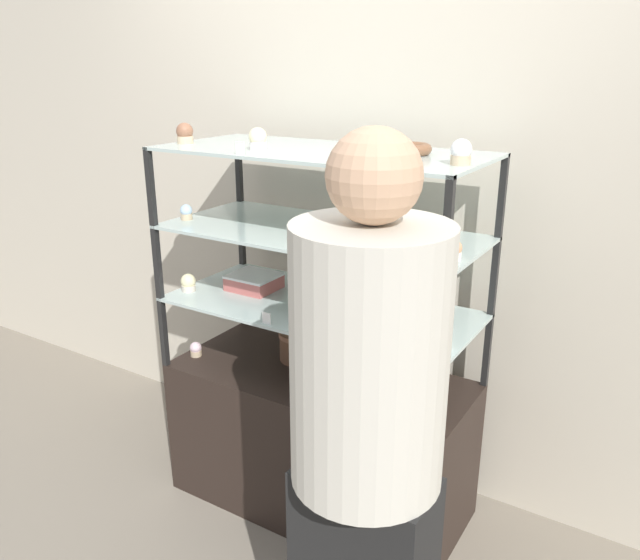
# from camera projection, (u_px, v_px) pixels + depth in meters

# --- Properties ---
(ground_plane) EXTENTS (20.00, 20.00, 0.00)m
(ground_plane) POSITION_uv_depth(u_px,v_px,m) (320.00, 498.00, 2.74)
(ground_plane) COLOR gray
(back_wall) EXTENTS (8.00, 0.05, 2.60)m
(back_wall) POSITION_uv_depth(u_px,v_px,m) (372.00, 190.00, 2.66)
(back_wall) COLOR beige
(back_wall) RESTS_ON ground_plane
(display_base) EXTENTS (1.22, 0.56, 0.61)m
(display_base) POSITION_uv_depth(u_px,v_px,m) (320.00, 439.00, 2.64)
(display_base) COLOR black
(display_base) RESTS_ON ground_plane
(display_riser_lower) EXTENTS (1.22, 0.56, 0.30)m
(display_riser_lower) POSITION_uv_depth(u_px,v_px,m) (320.00, 310.00, 2.45)
(display_riser_lower) COLOR black
(display_riser_lower) RESTS_ON display_base
(display_riser_middle) EXTENTS (1.22, 0.56, 0.30)m
(display_riser_middle) POSITION_uv_depth(u_px,v_px,m) (320.00, 235.00, 2.35)
(display_riser_middle) COLOR black
(display_riser_middle) RESTS_ON display_riser_lower
(display_riser_upper) EXTENTS (1.22, 0.56, 0.30)m
(display_riser_upper) POSITION_uv_depth(u_px,v_px,m) (320.00, 155.00, 2.25)
(display_riser_upper) COLOR black
(display_riser_upper) RESTS_ON display_riser_middle
(layer_cake_centerpiece) EXTENTS (0.17, 0.17, 0.13)m
(layer_cake_centerpiece) POSITION_uv_depth(u_px,v_px,m) (299.00, 345.00, 2.65)
(layer_cake_centerpiece) COLOR brown
(layer_cake_centerpiece) RESTS_ON display_base
(sheet_cake_frosted) EXTENTS (0.19, 0.18, 0.06)m
(sheet_cake_frosted) POSITION_uv_depth(u_px,v_px,m) (254.00, 282.00, 2.61)
(sheet_cake_frosted) COLOR #C66660
(sheet_cake_frosted) RESTS_ON display_riser_lower
(cupcake_0) EXTENTS (0.05, 0.05, 0.06)m
(cupcake_0) POSITION_uv_depth(u_px,v_px,m) (196.00, 349.00, 2.69)
(cupcake_0) COLOR #CCB28C
(cupcake_0) RESTS_ON display_base
(cupcake_1) EXTENTS (0.05, 0.05, 0.06)m
(cupcake_1) POSITION_uv_depth(u_px,v_px,m) (312.00, 373.00, 2.48)
(cupcake_1) COLOR #CCB28C
(cupcake_1) RESTS_ON display_base
(cupcake_2) EXTENTS (0.05, 0.05, 0.06)m
(cupcake_2) POSITION_uv_depth(u_px,v_px,m) (436.00, 420.00, 2.16)
(cupcake_2) COLOR #CCB28C
(cupcake_2) RESTS_ON display_base
(price_tag_0) EXTENTS (0.04, 0.00, 0.04)m
(price_tag_0) POSITION_uv_depth(u_px,v_px,m) (295.00, 400.00, 2.30)
(price_tag_0) COLOR white
(price_tag_0) RESTS_ON display_base
(cupcake_3) EXTENTS (0.06, 0.06, 0.07)m
(cupcake_3) POSITION_uv_depth(u_px,v_px,m) (188.00, 283.00, 2.59)
(cupcake_3) COLOR beige
(cupcake_3) RESTS_ON display_riser_lower
(cupcake_4) EXTENTS (0.06, 0.06, 0.07)m
(cupcake_4) POSITION_uv_depth(u_px,v_px,m) (296.00, 308.00, 2.32)
(cupcake_4) COLOR white
(cupcake_4) RESTS_ON display_riser_lower
(cupcake_5) EXTENTS (0.06, 0.06, 0.07)m
(cupcake_5) POSITION_uv_depth(u_px,v_px,m) (442.00, 338.00, 2.07)
(cupcake_5) COLOR white
(cupcake_5) RESTS_ON display_riser_lower
(price_tag_1) EXTENTS (0.04, 0.00, 0.04)m
(price_tag_1) POSITION_uv_depth(u_px,v_px,m) (267.00, 318.00, 2.26)
(price_tag_1) COLOR white
(price_tag_1) RESTS_ON display_riser_lower
(cupcake_6) EXTENTS (0.05, 0.05, 0.06)m
(cupcake_6) POSITION_uv_depth(u_px,v_px,m) (186.00, 212.00, 2.51)
(cupcake_6) COLOR #CCB28C
(cupcake_6) RESTS_ON display_riser_middle
(cupcake_7) EXTENTS (0.05, 0.05, 0.06)m
(cupcake_7) POSITION_uv_depth(u_px,v_px,m) (307.00, 229.00, 2.25)
(cupcake_7) COLOR beige
(cupcake_7) RESTS_ON display_riser_middle
(cupcake_8) EXTENTS (0.05, 0.05, 0.06)m
(cupcake_8) POSITION_uv_depth(u_px,v_px,m) (454.00, 250.00, 2.00)
(cupcake_8) COLOR white
(cupcake_8) RESTS_ON display_riser_middle
(price_tag_2) EXTENTS (0.04, 0.00, 0.04)m
(price_tag_2) POSITION_uv_depth(u_px,v_px,m) (324.00, 248.00, 2.04)
(price_tag_2) COLOR white
(price_tag_2) RESTS_ON display_riser_middle
(cupcake_9) EXTENTS (0.07, 0.07, 0.08)m
(cupcake_9) POSITION_uv_depth(u_px,v_px,m) (185.00, 134.00, 2.41)
(cupcake_9) COLOR #CCB28C
(cupcake_9) RESTS_ON display_riser_upper
(cupcake_10) EXTENTS (0.07, 0.07, 0.08)m
(cupcake_10) POSITION_uv_depth(u_px,v_px,m) (258.00, 139.00, 2.23)
(cupcake_10) COLOR white
(cupcake_10) RESTS_ON display_riser_upper
(cupcake_11) EXTENTS (0.07, 0.07, 0.08)m
(cupcake_11) POSITION_uv_depth(u_px,v_px,m) (355.00, 145.00, 2.06)
(cupcake_11) COLOR white
(cupcake_11) RESTS_ON display_riser_upper
(cupcake_12) EXTENTS (0.07, 0.07, 0.08)m
(cupcake_12) POSITION_uv_depth(u_px,v_px,m) (461.00, 153.00, 1.89)
(cupcake_12) COLOR #CCB28C
(cupcake_12) RESTS_ON display_riser_upper
(price_tag_3) EXTENTS (0.04, 0.00, 0.04)m
(price_tag_3) POSITION_uv_depth(u_px,v_px,m) (240.00, 148.00, 2.11)
(price_tag_3) COLOR white
(price_tag_3) RESTS_ON display_riser_upper
(donut_glazed) EXTENTS (0.14, 0.14, 0.04)m
(donut_glazed) POSITION_uv_depth(u_px,v_px,m) (411.00, 149.00, 2.12)
(donut_glazed) COLOR brown
(donut_glazed) RESTS_ON display_riser_upper
(customer_figure) EXTENTS (0.39, 0.39, 1.68)m
(customer_figure) POSITION_uv_depth(u_px,v_px,m) (367.00, 437.00, 1.60)
(customer_figure) COLOR black
(customer_figure) RESTS_ON ground_plane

